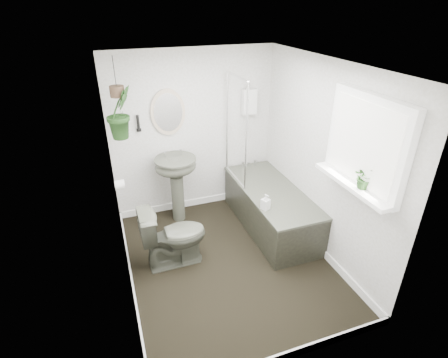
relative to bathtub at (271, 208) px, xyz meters
name	(u,v)px	position (x,y,z in m)	size (l,w,h in m)	color
floor	(228,262)	(-0.80, -0.50, -0.30)	(2.30, 2.80, 0.02)	black
ceiling	(230,63)	(-0.80, -0.50, 2.02)	(2.30, 2.80, 0.02)	white
wall_back	(194,134)	(-0.80, 0.91, 0.86)	(2.30, 0.02, 2.30)	white
wall_front	(296,260)	(-0.80, -1.91, 0.86)	(2.30, 0.02, 2.30)	white
wall_left	(116,195)	(-1.96, -0.50, 0.86)	(0.02, 2.80, 2.30)	white
wall_right	(322,161)	(0.36, -0.50, 0.86)	(0.02, 2.80, 2.30)	white
skirting	(228,258)	(-0.80, -0.50, -0.24)	(2.30, 2.80, 0.10)	white
bathtub	(271,208)	(0.00, 0.00, 0.00)	(0.72, 1.72, 0.58)	#45483C
bath_screen	(236,130)	(-0.33, 0.49, 0.99)	(0.04, 0.72, 1.40)	silver
shower_box	(249,101)	(0.00, 0.84, 1.26)	(0.20, 0.10, 0.35)	white
oval_mirror	(168,112)	(-1.14, 0.87, 1.21)	(0.46, 0.03, 0.62)	#C3AE94
wall_sconce	(138,123)	(-1.54, 0.86, 1.11)	(0.04, 0.04, 0.22)	black
toilet_roll_holder	(120,185)	(-1.90, 0.20, 0.61)	(0.11, 0.11, 0.11)	white
window_recess	(366,143)	(0.29, -1.20, 1.36)	(0.08, 1.00, 0.90)	white
window_sill	(352,184)	(0.22, -1.20, 0.94)	(0.18, 1.00, 0.04)	white
window_blinds	(362,144)	(0.24, -1.20, 1.36)	(0.01, 0.86, 0.76)	white
toilet	(174,236)	(-1.40, -0.29, 0.09)	(0.43, 0.75, 0.76)	#45483C
pedestal_sink	(177,189)	(-1.14, 0.61, 0.19)	(0.56, 0.48, 0.95)	#45483C
sill_plant	(364,177)	(0.24, -1.32, 1.07)	(0.20, 0.17, 0.22)	black
hanging_plant	(120,113)	(-1.77, 0.45, 1.39)	(0.33, 0.27, 0.60)	black
soap_bottle	(266,202)	(-0.29, -0.40, 0.39)	(0.09, 0.09, 0.20)	black
hanging_pot	(117,91)	(-1.77, 0.45, 1.63)	(0.16, 0.16, 0.12)	#402E20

